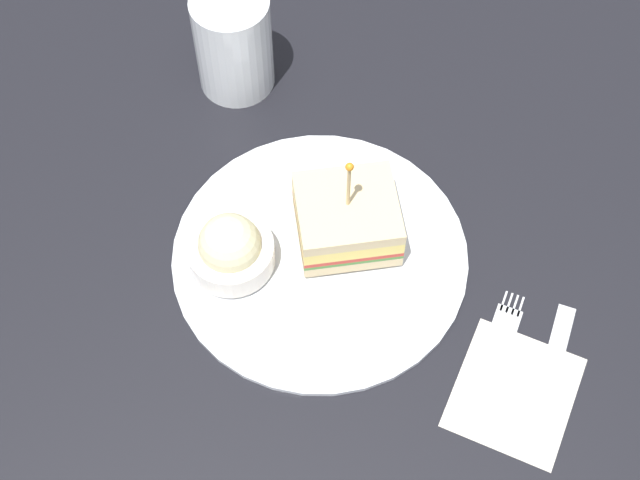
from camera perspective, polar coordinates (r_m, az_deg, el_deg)
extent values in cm
cube|color=black|center=(82.81, 0.00, -1.39)|extent=(110.09, 110.09, 2.00)
cylinder|color=white|center=(81.52, 0.00, -0.88)|extent=(25.98, 25.98, 0.97)
cube|color=beige|center=(81.56, 1.64, 0.65)|extent=(9.70, 10.23, 1.23)
cube|color=#478438|center=(80.86, 1.65, 0.95)|extent=(9.70, 10.23, 0.40)
cube|color=red|center=(80.47, 1.66, 1.12)|extent=(9.70, 10.23, 0.50)
cube|color=#F4D666|center=(79.65, 1.68, 1.48)|extent=(9.70, 10.23, 1.43)
cube|color=beige|center=(78.53, 1.70, 1.99)|extent=(9.70, 10.23, 1.23)
cylinder|color=tan|center=(76.01, 1.76, 3.21)|extent=(0.30, 0.30, 6.00)
sphere|color=orange|center=(73.54, 1.82, 4.50)|extent=(0.70, 0.70, 0.70)
cylinder|color=silver|center=(79.97, -5.47, -0.80)|extent=(7.48, 7.48, 2.46)
sphere|color=beige|center=(78.71, -5.56, -0.28)|extent=(5.39, 5.39, 5.39)
cylinder|color=beige|center=(90.97, -5.25, 11.34)|extent=(6.48, 6.48, 7.74)
cylinder|color=white|center=(89.92, -5.32, 11.94)|extent=(7.36, 7.36, 10.57)
cube|color=beige|center=(78.08, 11.81, -9.11)|extent=(12.70, 12.03, 0.15)
cube|color=silver|center=(77.93, 10.15, -8.46)|extent=(6.98, 2.51, 0.35)
cube|color=silver|center=(80.24, 11.25, -5.15)|extent=(4.06, 3.10, 0.35)
cube|color=silver|center=(81.29, 12.19, -4.01)|extent=(1.97, 0.72, 0.35)
cube|color=silver|center=(81.28, 11.85, -3.90)|extent=(1.97, 0.72, 0.35)
cube|color=silver|center=(81.27, 11.52, -3.78)|extent=(1.97, 0.72, 0.35)
cube|color=silver|center=(81.26, 11.18, -3.67)|extent=(1.97, 0.72, 0.35)
cube|color=silver|center=(78.13, 13.49, -9.69)|extent=(7.82, 2.47, 0.35)
cube|color=silver|center=(80.59, 14.41, -6.04)|extent=(7.16, 3.13, 0.24)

